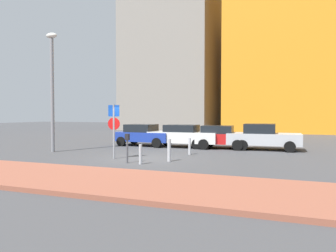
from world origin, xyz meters
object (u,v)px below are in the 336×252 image
(parked_car_silver, at_px, (263,137))
(traffic_bollard_near, at_px, (190,146))
(parking_sign_post, at_px, (114,125))
(parked_car_white, at_px, (183,136))
(traffic_bollard_mid, at_px, (169,150))
(parked_car_red, at_px, (220,136))
(parking_meter, at_px, (127,144))
(street_lamp, at_px, (52,82))
(traffic_bollard_far, at_px, (141,154))
(parked_car_blue, at_px, (144,135))

(parked_car_silver, relative_size, traffic_bollard_near, 4.89)
(parked_car_silver, xyz_separation_m, parking_sign_post, (-6.50, -6.54, 0.85))
(parked_car_white, distance_m, traffic_bollard_mid, 6.29)
(parked_car_red, relative_size, parking_meter, 3.20)
(street_lamp, bearing_deg, parking_sign_post, -14.45)
(street_lamp, xyz_separation_m, traffic_bollard_far, (6.66, -2.33, -3.57))
(parked_car_white, height_order, parked_car_red, parked_car_white)
(parked_car_red, distance_m, traffic_bollard_far, 7.85)
(parking_meter, relative_size, traffic_bollard_mid, 1.26)
(parking_meter, xyz_separation_m, traffic_bollard_mid, (1.57, 1.10, -0.33))
(parked_car_white, bearing_deg, parking_meter, -92.23)
(parked_car_silver, bearing_deg, parking_meter, -124.76)
(street_lamp, relative_size, traffic_bollard_far, 7.80)
(parked_car_red, bearing_deg, parked_car_blue, -177.49)
(parked_car_white, bearing_deg, traffic_bollard_far, -86.79)
(traffic_bollard_near, height_order, traffic_bollard_far, traffic_bollard_near)
(traffic_bollard_far, bearing_deg, traffic_bollard_mid, 54.12)
(street_lamp, bearing_deg, parked_car_red, 31.40)
(parked_car_white, height_order, parking_meter, parked_car_white)
(parked_car_red, bearing_deg, street_lamp, -148.60)
(parking_sign_post, bearing_deg, traffic_bollard_mid, 1.77)
(parking_meter, height_order, traffic_bollard_far, parking_meter)
(parked_car_blue, relative_size, traffic_bollard_far, 4.65)
(parked_car_red, relative_size, traffic_bollard_far, 4.79)
(parked_car_blue, relative_size, parked_car_red, 0.97)
(parked_car_white, bearing_deg, parking_sign_post, -103.87)
(parked_car_blue, bearing_deg, parked_car_white, -0.18)
(traffic_bollard_near, bearing_deg, parked_car_blue, 141.00)
(parked_car_silver, bearing_deg, parked_car_blue, -177.82)
(traffic_bollard_far, bearing_deg, parking_sign_post, 150.22)
(parked_car_blue, bearing_deg, parking_meter, -70.53)
(parked_car_white, xyz_separation_m, traffic_bollard_mid, (1.28, -6.15, -0.25))
(parked_car_white, xyz_separation_m, parked_car_silver, (4.96, 0.31, 0.03))
(parked_car_silver, relative_size, traffic_bollard_mid, 4.18)
(parked_car_red, height_order, traffic_bollard_near, parked_car_red)
(parking_meter, bearing_deg, parked_car_silver, 55.24)
(parked_car_red, height_order, parking_meter, parked_car_red)
(traffic_bollard_mid, bearing_deg, parked_car_silver, 60.34)
(parked_car_red, height_order, street_lamp, street_lamp)
(parked_car_blue, xyz_separation_m, parking_sign_post, (1.31, -6.25, 0.89))
(parking_meter, xyz_separation_m, traffic_bollard_near, (1.74, 3.77, -0.41))
(parked_car_blue, distance_m, traffic_bollard_near, 5.55)
(parked_car_blue, relative_size, parking_sign_post, 1.53)
(parked_car_silver, distance_m, parking_meter, 9.20)
(parked_car_silver, xyz_separation_m, parking_meter, (-5.24, -7.56, 0.05))
(parked_car_silver, height_order, traffic_bollard_mid, parked_car_silver)
(parked_car_red, height_order, parking_sign_post, parking_sign_post)
(parked_car_blue, bearing_deg, parking_sign_post, -78.17)
(street_lamp, distance_m, traffic_bollard_near, 8.63)
(parked_car_silver, relative_size, traffic_bollard_far, 4.98)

